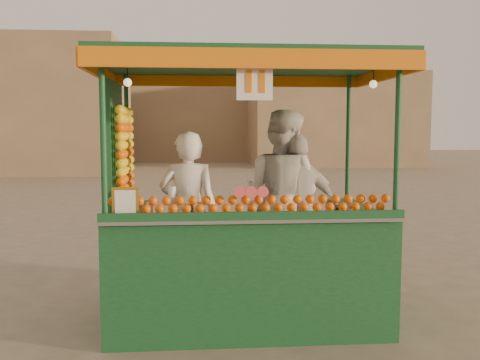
{
  "coord_description": "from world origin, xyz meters",
  "views": [
    {
      "loc": [
        -0.54,
        -5.5,
        1.95
      ],
      "look_at": [
        -0.1,
        -0.13,
        1.44
      ],
      "focal_mm": 39.66,
      "sensor_mm": 36.0,
      "label": 1
    }
  ],
  "objects": [
    {
      "name": "ground",
      "position": [
        0.0,
        0.0,
        0.0
      ],
      "size": [
        90.0,
        90.0,
        0.0
      ],
      "primitive_type": "plane",
      "color": "#6A5E4B",
      "rests_on": "ground"
    },
    {
      "name": "building_center",
      "position": [
        -2.0,
        30.0,
        3.5
      ],
      "size": [
        14.0,
        7.0,
        7.0
      ],
      "primitive_type": "cube",
      "color": "#907652",
      "rests_on": "ground"
    },
    {
      "name": "building_left",
      "position": [
        -9.0,
        20.0,
        3.0
      ],
      "size": [
        10.0,
        6.0,
        6.0
      ],
      "primitive_type": "cube",
      "color": "#907652",
      "rests_on": "ground"
    },
    {
      "name": "building_right",
      "position": [
        7.0,
        24.0,
        2.5
      ],
      "size": [
        9.0,
        6.0,
        5.0
      ],
      "primitive_type": "cube",
      "color": "#907652",
      "rests_on": "ground"
    },
    {
      "name": "vendor_right",
      "position": [
        0.54,
        0.06,
        1.11
      ],
      "size": [
        1.01,
        0.61,
        1.61
      ],
      "rotation": [
        0.0,
        0.0,
        3.39
      ],
      "color": "beige",
      "rests_on": "ground"
    },
    {
      "name": "vendor_left",
      "position": [
        -0.63,
        -0.14,
        1.13
      ],
      "size": [
        0.63,
        0.45,
        1.63
      ],
      "rotation": [
        0.0,
        0.0,
        3.03
      ],
      "color": "white",
      "rests_on": "ground"
    },
    {
      "name": "vendor_middle",
      "position": [
        0.38,
        0.16,
        1.24
      ],
      "size": [
        1.15,
        1.1,
        1.86
      ],
      "rotation": [
        0.0,
        0.0,
        2.5
      ],
      "color": "silver",
      "rests_on": "ground"
    },
    {
      "name": "juice_cart",
      "position": [
        -0.12,
        -0.24,
        0.87
      ],
      "size": [
        2.94,
        1.91,
        2.67
      ],
      "color": "#113E22",
      "rests_on": "ground"
    }
  ]
}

